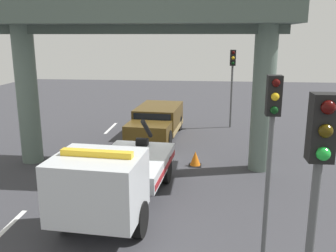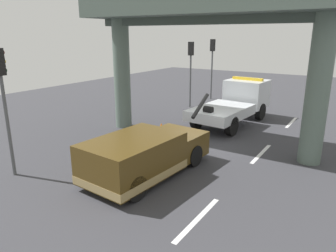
{
  "view_description": "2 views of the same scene",
  "coord_description": "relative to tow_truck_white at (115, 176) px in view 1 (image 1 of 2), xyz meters",
  "views": [
    {
      "loc": [
        14.8,
        2.61,
        5.35
      ],
      "look_at": [
        -2.46,
        0.82,
        1.09
      ],
      "focal_mm": 39.5,
      "sensor_mm": 36.0,
      "label": 1
    },
    {
      "loc": [
        -13.04,
        -6.45,
        5.0
      ],
      "look_at": [
        -2.09,
        0.51,
        1.23
      ],
      "focal_mm": 33.85,
      "sensor_mm": 36.0,
      "label": 2
    }
  ],
  "objects": [
    {
      "name": "traffic_cone_orange",
      "position": [
        -4.55,
        2.29,
        -0.91
      ],
      "size": [
        0.52,
        0.52,
        0.62
      ],
      "color": "orange",
      "rests_on": "ground"
    },
    {
      "name": "ground_plane",
      "position": [
        -4.53,
        0.06,
        -1.25
      ],
      "size": [
        60.0,
        40.0,
        0.1
      ],
      "primitive_type": "cube",
      "color": "#38383D"
    },
    {
      "name": "traffic_light_near",
      "position": [
        -11.52,
        4.17,
        2.11
      ],
      "size": [
        0.39,
        0.32,
        4.56
      ],
      "color": "#515456",
      "rests_on": "ground"
    },
    {
      "name": "towed_van_green",
      "position": [
        -9.03,
        0.06,
        -0.42
      ],
      "size": [
        5.35,
        2.56,
        1.58
      ],
      "color": "#4C3814",
      "rests_on": "ground"
    },
    {
      "name": "lane_stripe_mid",
      "position": [
        -4.53,
        -2.9,
        -1.2
      ],
      "size": [
        2.6,
        0.16,
        0.01
      ],
      "primitive_type": "cube",
      "color": "silver",
      "rests_on": "ground"
    },
    {
      "name": "traffic_light_mid",
      "position": [
        5.48,
        4.17,
        2.17
      ],
      "size": [
        0.39,
        0.32,
        4.64
      ],
      "color": "#515456",
      "rests_on": "ground"
    },
    {
      "name": "overpass_structure",
      "position": [
        -4.41,
        0.06,
        4.3
      ],
      "size": [
        3.6,
        11.72,
        6.59
      ],
      "color": "#596B60",
      "rests_on": "ground"
    },
    {
      "name": "lane_stripe_west",
      "position": [
        -10.53,
        -2.9,
        -1.2
      ],
      "size": [
        2.6,
        0.16,
        0.01
      ],
      "primitive_type": "cube",
      "color": "silver",
      "rests_on": "ground"
    },
    {
      "name": "traffic_light_far",
      "position": [
        1.98,
        4.17,
        2.07
      ],
      "size": [
        0.39,
        0.32,
        4.5
      ],
      "color": "#515456",
      "rests_on": "ground"
    },
    {
      "name": "tow_truck_white",
      "position": [
        0.0,
        0.0,
        0.0
      ],
      "size": [
        7.32,
        2.84,
        2.46
      ],
      "color": "silver",
      "rests_on": "ground"
    },
    {
      "name": "lane_stripe_east",
      "position": [
        1.47,
        -2.9,
        -1.2
      ],
      "size": [
        2.6,
        0.16,
        0.01
      ],
      "primitive_type": "cube",
      "color": "silver",
      "rests_on": "ground"
    }
  ]
}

